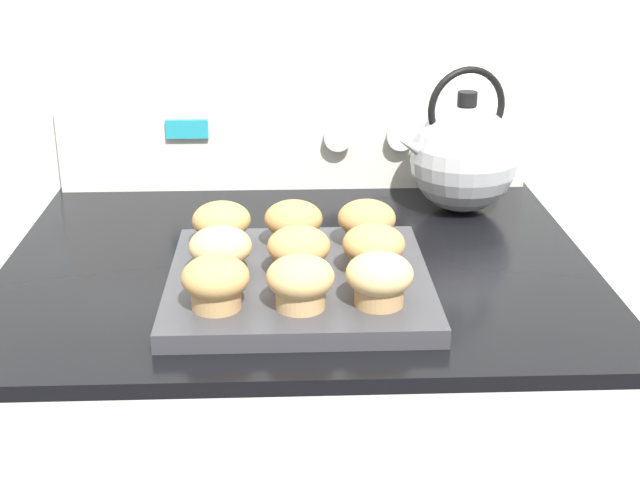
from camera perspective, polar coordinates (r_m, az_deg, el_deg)
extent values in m
cube|color=silver|center=(1.45, -1.78, 14.58)|extent=(8.00, 0.05, 2.40)
cube|color=black|center=(1.18, -1.44, -1.29)|extent=(0.76, 0.66, 0.02)
cube|color=silver|center=(1.43, -1.68, 6.95)|extent=(0.74, 0.05, 0.18)
cube|color=teal|center=(1.41, -8.51, 7.05)|extent=(0.07, 0.01, 0.03)
cylinder|color=silver|center=(1.40, 1.14, 6.61)|extent=(0.04, 0.02, 0.04)
cylinder|color=silver|center=(1.41, 5.17, 6.62)|extent=(0.04, 0.02, 0.04)
cylinder|color=silver|center=(1.43, 9.14, 6.61)|extent=(0.04, 0.02, 0.04)
cube|color=#38383D|center=(1.06, -1.58, -2.70)|extent=(0.31, 0.31, 0.02)
cylinder|color=tan|center=(0.98, -6.66, -3.57)|extent=(0.05, 0.05, 0.03)
ellipsoid|color=tan|center=(0.97, -6.71, -2.38)|extent=(0.07, 0.07, 0.05)
cylinder|color=tan|center=(0.97, -1.47, -3.57)|extent=(0.05, 0.05, 0.03)
ellipsoid|color=tan|center=(0.96, -1.49, -2.37)|extent=(0.07, 0.07, 0.05)
cylinder|color=tan|center=(0.98, 3.80, -3.36)|extent=(0.05, 0.05, 0.03)
ellipsoid|color=tan|center=(0.97, 3.83, -2.17)|extent=(0.07, 0.07, 0.05)
cylinder|color=olive|center=(1.06, -6.35, -1.52)|extent=(0.05, 0.05, 0.03)
ellipsoid|color=tan|center=(1.05, -6.40, -0.40)|extent=(0.07, 0.07, 0.05)
cylinder|color=tan|center=(1.05, -1.46, -1.51)|extent=(0.05, 0.05, 0.03)
ellipsoid|color=tan|center=(1.04, -1.47, -0.39)|extent=(0.07, 0.07, 0.05)
cylinder|color=tan|center=(1.06, 3.43, -1.37)|extent=(0.05, 0.05, 0.03)
ellipsoid|color=tan|center=(1.05, 3.46, -0.25)|extent=(0.07, 0.07, 0.05)
cylinder|color=tan|center=(1.14, -6.28, 0.24)|extent=(0.05, 0.05, 0.03)
ellipsoid|color=tan|center=(1.13, -6.33, 1.28)|extent=(0.07, 0.07, 0.05)
cylinder|color=tan|center=(1.14, -1.70, 0.33)|extent=(0.05, 0.05, 0.03)
ellipsoid|color=#B2844C|center=(1.13, -1.71, 1.37)|extent=(0.07, 0.07, 0.05)
cylinder|color=olive|center=(1.14, 2.99, 0.37)|extent=(0.05, 0.05, 0.03)
ellipsoid|color=#B2844C|center=(1.13, 3.01, 1.41)|extent=(0.07, 0.07, 0.05)
sphere|color=#ADAFB5|center=(1.33, 9.18, 5.17)|extent=(0.16, 0.16, 0.16)
cylinder|color=black|center=(1.31, 9.41, 8.92)|extent=(0.03, 0.03, 0.02)
cone|color=#ADAFB5|center=(1.30, 6.32, 5.78)|extent=(0.09, 0.05, 0.07)
torus|color=black|center=(1.31, 9.37, 8.32)|extent=(0.12, 0.04, 0.12)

